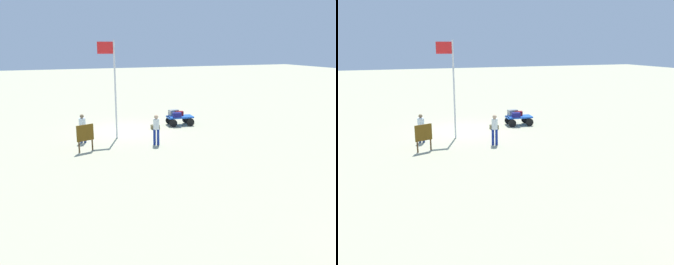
% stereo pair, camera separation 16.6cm
% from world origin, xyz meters
% --- Properties ---
extents(ground_plane, '(120.00, 120.00, 0.00)m').
position_xyz_m(ground_plane, '(0.00, 0.00, 0.00)').
color(ground_plane, '#AEAB8A').
extents(luggage_cart, '(1.79, 1.20, 0.61)m').
position_xyz_m(luggage_cart, '(-3.66, -0.16, 0.43)').
color(luggage_cart, blue).
rests_on(luggage_cart, ground).
extents(suitcase_grey, '(0.60, 0.40, 0.30)m').
position_xyz_m(suitcase_grey, '(-3.70, -0.35, 0.76)').
color(suitcase_grey, maroon).
rests_on(suitcase_grey, luggage_cart).
extents(suitcase_dark, '(0.58, 0.44, 0.31)m').
position_xyz_m(suitcase_dark, '(-3.35, 0.15, 0.77)').
color(suitcase_dark, navy).
rests_on(suitcase_dark, luggage_cart).
extents(suitcase_maroon, '(0.67, 0.47, 0.39)m').
position_xyz_m(suitcase_maroon, '(-3.36, -0.53, 0.81)').
color(suitcase_maroon, gray).
rests_on(suitcase_maroon, luggage_cart).
extents(suitcase_olive, '(0.51, 0.40, 0.26)m').
position_xyz_m(suitcase_olive, '(-1.76, 0.33, 0.13)').
color(suitcase_olive, '#463C22').
rests_on(suitcase_olive, ground).
extents(worker_lead, '(0.44, 0.44, 1.66)m').
position_xyz_m(worker_lead, '(-0.63, 3.89, 0.96)').
color(worker_lead, navy).
rests_on(worker_lead, ground).
extents(worker_trailing, '(0.37, 0.37, 1.60)m').
position_xyz_m(worker_trailing, '(3.01, 2.07, 0.94)').
color(worker_trailing, navy).
rests_on(worker_trailing, ground).
extents(flagpole, '(0.96, 0.10, 5.52)m').
position_xyz_m(flagpole, '(1.15, 1.70, 3.30)').
color(flagpole, silver).
rests_on(flagpole, ground).
extents(signboard, '(0.88, 0.36, 1.39)m').
position_xyz_m(signboard, '(3.10, 3.79, 0.88)').
color(signboard, '#4C3319').
rests_on(signboard, ground).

